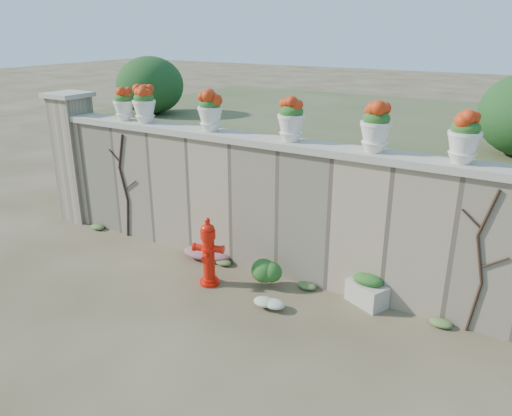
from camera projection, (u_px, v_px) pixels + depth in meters
The scene contains 19 objects.
ground at pixel (190, 317), 6.63m from camera, with size 80.00×80.00×0.00m, color #473B23.
stone_wall at pixel (259, 207), 7.73m from camera, with size 8.00×0.40×2.00m, color tan.
wall_cap at pixel (260, 141), 7.37m from camera, with size 8.10×0.52×0.10m, color #B9B09D.
gate_pillar at pixel (76, 157), 9.66m from camera, with size 0.72×0.72×2.48m.
raised_fill at pixel (338, 162), 10.30m from camera, with size 9.00×6.00×2.00m, color #384C23.
back_shrub_left at pixel (150, 85), 9.71m from camera, with size 1.30×1.30×1.10m, color #143814.
vine_left at pixel (124, 185), 8.86m from camera, with size 0.60×0.04×1.91m.
vine_right at pixel (480, 261), 5.99m from camera, with size 0.60×0.04×1.91m.
fire_hydrant at pixel (208, 252), 7.31m from camera, with size 0.46×0.33×1.05m.
planter_box at pixel (367, 290), 6.89m from camera, with size 0.63×0.51×0.45m.
green_shrub at pixel (264, 269), 7.31m from camera, with size 0.61×0.55×0.58m, color #1E5119.
magenta_clump at pixel (209, 253), 8.24m from camera, with size 0.84×0.56×0.22m, color #C2266E.
white_flowers at pixel (271, 302), 6.81m from camera, with size 0.56×0.45×0.20m, color white.
urn_pot_0 at pixel (123, 105), 8.59m from camera, with size 0.34×0.34×0.54m.
urn_pot_1 at pixel (144, 105), 8.34m from camera, with size 0.39×0.39×0.61m.
urn_pot_2 at pixel (210, 112), 7.68m from camera, with size 0.39×0.39×0.61m.
urn_pot_3 at pixel (291, 120), 7.00m from camera, with size 0.39×0.39×0.61m.
urn_pot_4 at pixel (376, 128), 6.40m from camera, with size 0.40×0.40×0.63m.
urn_pot_5 at pixel (464, 138), 5.88m from camera, with size 0.39×0.39×0.61m.
Camera 1 is at (3.71, -4.45, 3.65)m, focal length 35.00 mm.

